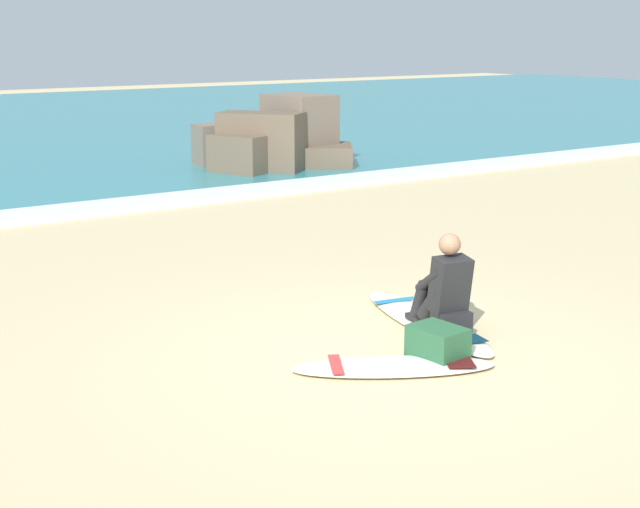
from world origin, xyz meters
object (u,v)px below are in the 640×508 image
Objects in this scene: surfboard_main at (426,321)px; surfer_seated at (445,292)px; beach_bag at (438,344)px; surfboard_spare_near at (394,367)px.

surfer_seated reaches higher than surfboard_main.
surfer_seated is 1.97× the size of beach_bag.
surfboard_spare_near is (-1.00, -0.47, -0.40)m from surfer_seated.
surfboard_spare_near is (-1.08, -0.83, 0.00)m from surfboard_main.
surfboard_spare_near is at bearing -154.79° from surfer_seated.
surfboard_main is 1.07m from beach_bag.
surfer_seated is (-0.08, -0.36, 0.40)m from surfboard_main.
surfboard_main is at bearing 77.86° from surfer_seated.
surfboard_spare_near is at bearing 175.16° from beach_bag.
surfer_seated is 0.52× the size of surfboard_spare_near.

